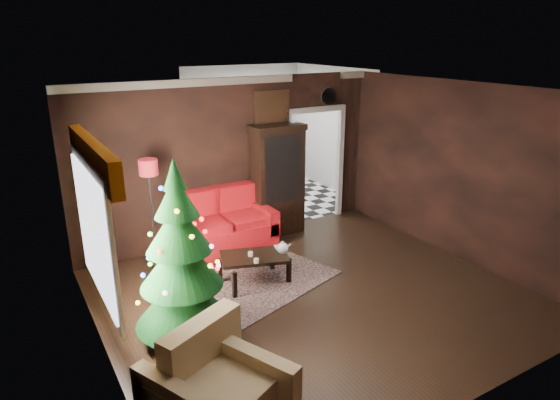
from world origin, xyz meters
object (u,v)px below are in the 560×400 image
curio_cabinet (277,183)px  kitchen_table (270,187)px  coffee_table (254,269)px  teapot (282,248)px  armchair (217,388)px  loveseat (224,222)px  christmas_tree (180,257)px  wall_clock (328,96)px  floor_lamp (153,217)px

curio_cabinet → kitchen_table: (0.65, 1.43, -0.57)m
coffee_table → teapot: bearing=-23.0°
armchair → coffee_table: (1.59, 2.32, -0.23)m
loveseat → kitchen_table: 2.45m
teapot → kitchen_table: size_ratio=0.26×
christmas_tree → wall_clock: (3.81, 2.46, 1.33)m
floor_lamp → christmas_tree: (-0.27, -2.02, 0.22)m
floor_lamp → coffee_table: bearing=-49.5°
teapot → wall_clock: wall_clock is taller
armchair → coffee_table: bearing=31.5°
kitchen_table → curio_cabinet: bearing=-114.4°
floor_lamp → armchair: 3.63m
curio_cabinet → floor_lamp: 2.35m
loveseat → armchair: bearing=-115.3°
loveseat → coffee_table: loveseat is taller
curio_cabinet → kitchen_table: size_ratio=2.53×
curio_cabinet → teapot: (-0.89, -1.67, -0.42)m
curio_cabinet → kitchen_table: bearing=65.6°
christmas_tree → coffee_table: (1.34, 0.76, -0.82)m
coffee_table → kitchen_table: 3.51m
christmas_tree → armchair: christmas_tree is taller
curio_cabinet → coffee_table: size_ratio=2.00×
armchair → wall_clock: wall_clock is taller
loveseat → teapot: bearing=-79.8°
coffee_table → loveseat: bearing=84.8°
christmas_tree → floor_lamp: bearing=82.3°
armchair → coffee_table: armchair is taller
christmas_tree → wall_clock: size_ratio=6.80×
loveseat → floor_lamp: 1.23m
christmas_tree → kitchen_table: 4.98m
coffee_table → teapot: 0.51m
coffee_table → floor_lamp: bearing=130.5°
christmas_tree → armchair: (-0.25, -1.56, -0.59)m
christmas_tree → wall_clock: 4.72m
teapot → floor_lamp: bearing=135.7°
curio_cabinet → loveseat: bearing=-169.2°
teapot → wall_clock: size_ratio=0.60×
christmas_tree → kitchen_table: bearing=48.7°
loveseat → curio_cabinet: curio_cabinet is taller
floor_lamp → coffee_table: (1.07, -1.25, -0.60)m
curio_cabinet → wall_clock: size_ratio=5.94×
armchair → coffee_table: size_ratio=1.03×
teapot → christmas_tree: bearing=-160.7°
floor_lamp → wall_clock: (3.54, 0.44, 1.55)m
curio_cabinet → christmas_tree: christmas_tree is taller
curio_cabinet → wall_clock: (1.20, 0.18, 1.43)m
floor_lamp → kitchen_table: size_ratio=2.39×
floor_lamp → teapot: floor_lamp is taller
floor_lamp → wall_clock: 3.89m
wall_clock → curio_cabinet: bearing=-171.5°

